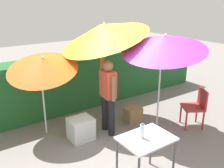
{
  "coord_description": "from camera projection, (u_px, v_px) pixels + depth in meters",
  "views": [
    {
      "loc": [
        -2.75,
        -3.7,
        2.79
      ],
      "look_at": [
        0.0,
        0.3,
        1.1
      ],
      "focal_mm": 40.04,
      "sensor_mm": 36.0,
      "label": 1
    }
  ],
  "objects": [
    {
      "name": "hedge_row",
      "position": [
        76.0,
        82.0,
        6.56
      ],
      "size": [
        8.0,
        0.7,
        1.38
      ],
      "primitive_type": "cube",
      "color": "#23602D",
      "rests_on": "ground_plane"
    },
    {
      "name": "chair_plastic",
      "position": [
        196.0,
        105.0,
        5.56
      ],
      "size": [
        0.6,
        0.6,
        0.89
      ],
      "color": "#B72D2D",
      "rests_on": "ground_plane"
    },
    {
      "name": "umbrella_rainbow",
      "position": [
        103.0,
        32.0,
        5.43
      ],
      "size": [
        2.0,
        1.98,
        2.56
      ],
      "color": "silver",
      "rests_on": "ground_plane"
    },
    {
      "name": "bottle_water",
      "position": [
        142.0,
        131.0,
        3.73
      ],
      "size": [
        0.07,
        0.07,
        0.24
      ],
      "color": "silver",
      "rests_on": "folding_table"
    },
    {
      "name": "ground_plane",
      "position": [
        120.0,
        137.0,
        5.26
      ],
      "size": [
        24.0,
        24.0,
        0.0
      ],
      "primitive_type": "plane",
      "color": "gray"
    },
    {
      "name": "crate_cardboard",
      "position": [
        133.0,
        114.0,
        5.92
      ],
      "size": [
        0.39,
        0.3,
        0.33
      ],
      "primitive_type": "cube",
      "color": "#9E7A4C",
      "rests_on": "ground_plane"
    },
    {
      "name": "person_vendor",
      "position": [
        108.0,
        92.0,
        5.17
      ],
      "size": [
        0.25,
        0.56,
        1.88
      ],
      "color": "black",
      "rests_on": "ground_plane"
    },
    {
      "name": "umbrella_orange",
      "position": [
        164.0,
        43.0,
        4.94
      ],
      "size": [
        1.77,
        1.74,
        2.32
      ],
      "color": "silver",
      "rests_on": "ground_plane"
    },
    {
      "name": "umbrella_yellow",
      "position": [
        42.0,
        64.0,
        4.93
      ],
      "size": [
        1.49,
        1.43,
        1.94
      ],
      "color": "silver",
      "rests_on": "ground_plane"
    },
    {
      "name": "cooler_box",
      "position": [
        81.0,
        129.0,
        5.12
      ],
      "size": [
        0.48,
        0.41,
        0.47
      ],
      "primitive_type": "cube",
      "color": "silver",
      "rests_on": "ground_plane"
    },
    {
      "name": "folding_table",
      "position": [
        146.0,
        143.0,
        3.8
      ],
      "size": [
        0.8,
        0.6,
        0.78
      ],
      "color": "#4C4C51",
      "rests_on": "ground_plane"
    }
  ]
}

